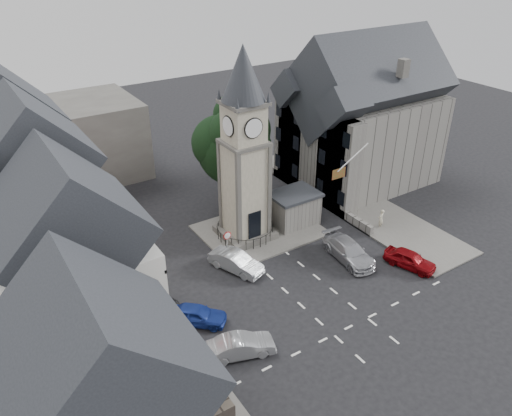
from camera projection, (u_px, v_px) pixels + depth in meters
ground at (301, 284)px, 37.54m from camera, size 120.00×120.00×0.00m
pavement_west at (113, 298)px, 36.00m from camera, size 6.00×30.00×0.14m
pavement_east at (349, 200)px, 49.05m from camera, size 6.00×26.00×0.14m
central_island at (260, 230)px, 44.08m from camera, size 10.00×8.00×0.16m
road_markings at (351, 326)px, 33.51m from camera, size 20.00×8.00×0.01m
clock_tower at (244, 149)px, 39.44m from camera, size 4.86×4.86×16.25m
stone_shelter at (294, 208)px, 44.56m from camera, size 4.30×3.30×3.08m
town_tree at (234, 138)px, 44.62m from camera, size 7.20×7.20×10.80m
warning_sign_post at (227, 241)px, 39.03m from camera, size 0.70×0.19×2.85m
terrace_pink at (21, 176)px, 38.74m from camera, size 8.10×7.60×12.80m
terrace_cream at (44, 220)px, 32.87m from camera, size 8.10×7.60×12.80m
terrace_tudor at (80, 289)px, 27.19m from camera, size 8.10×7.60×12.00m
backdrop_west at (40, 148)px, 50.46m from camera, size 20.00×10.00×8.00m
east_building at (361, 124)px, 49.93m from camera, size 14.40×11.40×12.60m
east_boundary_wall at (314, 196)px, 49.01m from camera, size 0.40×16.00×0.90m
flagpole at (353, 157)px, 40.85m from camera, size 3.68×0.10×2.74m
car_west_blue at (197, 315)px, 33.50m from camera, size 4.09×3.90×1.38m
car_west_silver at (241, 346)px, 30.97m from camera, size 4.50×2.72×1.40m
car_west_grey at (147, 311)px, 33.92m from camera, size 4.99×3.31×1.27m
car_island_silver at (236, 262)px, 38.72m from camera, size 3.16×4.80×1.50m
car_island_east at (349, 251)px, 39.97m from camera, size 2.70×5.51×1.54m
car_east_red at (410, 259)px, 39.11m from camera, size 2.83×4.37×1.38m
pedestrian at (381, 219)px, 44.17m from camera, size 0.77×0.64×1.82m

